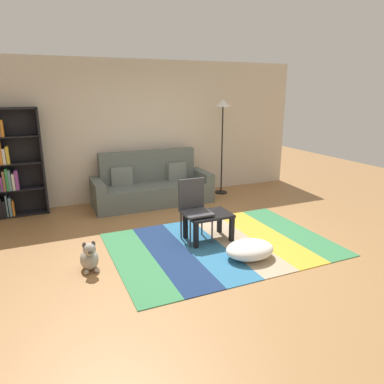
# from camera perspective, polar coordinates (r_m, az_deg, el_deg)

# --- Properties ---
(ground_plane) EXTENTS (14.00, 14.00, 0.00)m
(ground_plane) POSITION_cam_1_polar(r_m,az_deg,el_deg) (5.22, 0.70, -7.91)
(ground_plane) COLOR #9E7042
(back_wall) EXTENTS (6.80, 0.10, 2.70)m
(back_wall) POSITION_cam_1_polar(r_m,az_deg,el_deg) (7.21, -7.85, 9.76)
(back_wall) COLOR beige
(back_wall) RESTS_ON ground_plane
(rug) EXTENTS (3.05, 2.14, 0.01)m
(rug) POSITION_cam_1_polar(r_m,az_deg,el_deg) (5.12, 4.71, -8.43)
(rug) COLOR #387F4C
(rug) RESTS_ON ground_plane
(couch) EXTENTS (2.26, 0.80, 1.00)m
(couch) POSITION_cam_1_polar(r_m,az_deg,el_deg) (6.89, -6.48, 0.93)
(couch) COLOR #59605B
(couch) RESTS_ON ground_plane
(bookshelf) EXTENTS (0.90, 0.28, 1.86)m
(bookshelf) POSITION_cam_1_polar(r_m,az_deg,el_deg) (6.77, -27.50, 3.81)
(bookshelf) COLOR black
(bookshelf) RESTS_ON ground_plane
(coffee_table) EXTENTS (0.65, 0.45, 0.40)m
(coffee_table) POSITION_cam_1_polar(r_m,az_deg,el_deg) (5.14, 2.67, -4.39)
(coffee_table) COLOR black
(coffee_table) RESTS_ON rug
(pouf) EXTENTS (0.65, 0.51, 0.23)m
(pouf) POSITION_cam_1_polar(r_m,az_deg,el_deg) (4.73, 9.30, -9.15)
(pouf) COLOR white
(pouf) RESTS_ON rug
(dog) EXTENTS (0.22, 0.35, 0.40)m
(dog) POSITION_cam_1_polar(r_m,az_deg,el_deg) (4.56, -16.23, -10.13)
(dog) COLOR #9E998E
(dog) RESTS_ON ground_plane
(standing_lamp) EXTENTS (0.32, 0.32, 1.95)m
(standing_lamp) POSITION_cam_1_polar(r_m,az_deg,el_deg) (7.36, 4.98, 12.15)
(standing_lamp) COLOR black
(standing_lamp) RESTS_ON ground_plane
(tv_remote) EXTENTS (0.08, 0.16, 0.02)m
(tv_remote) POSITION_cam_1_polar(r_m,az_deg,el_deg) (5.13, 2.16, -3.31)
(tv_remote) COLOR black
(tv_remote) RESTS_ON coffee_table
(folding_chair) EXTENTS (0.40, 0.40, 0.90)m
(folding_chair) POSITION_cam_1_polar(r_m,az_deg,el_deg) (5.10, 0.31, -2.06)
(folding_chair) COLOR #38383D
(folding_chair) RESTS_ON ground_plane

